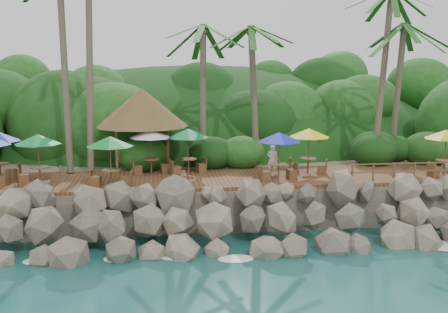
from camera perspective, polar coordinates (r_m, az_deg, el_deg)
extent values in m
plane|color=#19514F|center=(23.09, 1.89, -10.89)|extent=(140.00, 140.00, 0.00)
cube|color=gray|center=(38.16, -1.88, -0.95)|extent=(32.00, 25.20, 2.10)
ellipsoid|color=#143811|center=(45.70, -2.74, -0.51)|extent=(44.80, 28.00, 15.40)
cube|color=brown|center=(28.18, 0.00, -2.40)|extent=(26.00, 5.00, 0.20)
ellipsoid|color=white|center=(23.77, -20.62, -10.85)|extent=(1.20, 0.80, 0.06)
ellipsoid|color=white|center=(23.25, -13.28, -10.93)|extent=(1.20, 0.80, 0.06)
ellipsoid|color=white|center=(23.11, -5.73, -10.84)|extent=(1.20, 0.80, 0.06)
ellipsoid|color=white|center=(23.36, 1.78, -10.56)|extent=(1.20, 0.80, 0.06)
ellipsoid|color=white|center=(23.99, 8.99, -10.13)|extent=(1.20, 0.80, 0.06)
ellipsoid|color=white|center=(24.96, 15.71, -9.58)|extent=(1.20, 0.80, 0.06)
ellipsoid|color=white|center=(26.24, 21.84, -8.97)|extent=(1.20, 0.80, 0.06)
cylinder|color=brown|center=(30.33, -16.78, 8.62)|extent=(0.71, 1.67, 10.87)
cylinder|color=brown|center=(30.74, -14.31, 11.46)|extent=(0.51, 2.66, 13.69)
cylinder|color=brown|center=(30.31, -2.27, 6.30)|extent=(0.50, 0.63, 8.03)
ellipsoid|color=#23601E|center=(30.33, -2.32, 13.88)|extent=(6.00, 6.00, 2.40)
cylinder|color=brown|center=(30.65, 3.25, 6.27)|extent=(1.01, 1.04, 7.97)
ellipsoid|color=#23601E|center=(30.66, 3.33, 13.72)|extent=(6.00, 6.00, 2.40)
cylinder|color=brown|center=(33.09, 16.74, 8.08)|extent=(1.41, 1.28, 10.18)
cylinder|color=brown|center=(33.45, 18.18, 6.31)|extent=(0.56, 1.55, 8.19)
ellipsoid|color=#23601E|center=(33.49, 18.56, 13.34)|extent=(6.00, 6.00, 2.40)
cylinder|color=brown|center=(29.59, -11.49, 0.54)|extent=(0.16, 0.16, 2.40)
cylinder|color=brown|center=(29.51, -6.06, 0.66)|extent=(0.16, 0.16, 2.40)
cylinder|color=brown|center=(32.35, -11.13, 1.33)|extent=(0.16, 0.16, 2.40)
cylinder|color=brown|center=(32.27, -6.17, 1.44)|extent=(0.16, 0.16, 2.40)
cone|color=brown|center=(30.64, -8.82, 5.27)|extent=(5.26, 5.26, 2.20)
cylinder|color=brown|center=(28.98, -3.86, -1.07)|extent=(0.09, 0.09, 0.81)
cylinder|color=brown|center=(28.91, -3.87, -0.26)|extent=(0.92, 0.92, 0.05)
cylinder|color=brown|center=(28.84, -3.88, 0.49)|extent=(0.05, 0.05, 2.41)
cone|color=#0B6A31|center=(28.69, -3.90, 2.54)|extent=(2.30, 2.30, 0.49)
cube|color=brown|center=(28.72, -5.25, -1.50)|extent=(0.59, 0.59, 0.50)
cube|color=brown|center=(29.32, -2.49, -1.23)|extent=(0.59, 0.59, 0.50)
cylinder|color=brown|center=(29.40, 9.04, -1.01)|extent=(0.09, 0.09, 0.81)
cylinder|color=brown|center=(29.33, 9.06, -0.22)|extent=(0.92, 0.92, 0.05)
cylinder|color=brown|center=(29.27, 9.08, 0.52)|extent=(0.05, 0.05, 2.41)
cone|color=yellow|center=(29.12, 9.14, 2.54)|extent=(2.30, 2.30, 0.49)
cube|color=brown|center=(29.53, 7.56, -1.23)|extent=(0.60, 0.60, 0.50)
cube|color=brown|center=(29.35, 10.51, -1.38)|extent=(0.60, 0.60, 0.50)
cylinder|color=brown|center=(30.01, -22.98, -1.46)|extent=(0.09, 0.09, 0.81)
cylinder|color=brown|center=(29.94, -23.03, -0.68)|extent=(0.92, 0.92, 0.05)
cube|color=brown|center=(29.79, -21.57, -1.75)|extent=(0.49, 0.49, 0.50)
cylinder|color=brown|center=(28.12, -19.23, -1.94)|extent=(0.09, 0.09, 0.81)
cylinder|color=brown|center=(28.04, -19.28, -1.10)|extent=(0.92, 0.92, 0.05)
cylinder|color=brown|center=(27.98, -19.32, -0.33)|extent=(0.05, 0.05, 2.41)
cone|color=#0D7835|center=(27.82, -19.44, 1.77)|extent=(2.30, 2.30, 0.49)
cube|color=brown|center=(28.17, -20.77, -2.33)|extent=(0.54, 0.54, 0.50)
cube|color=brown|center=(28.15, -17.66, -2.16)|extent=(0.54, 0.54, 0.50)
cylinder|color=brown|center=(30.81, 22.62, -1.16)|extent=(0.09, 0.09, 0.81)
cylinder|color=brown|center=(30.74, 22.67, -0.40)|extent=(0.92, 0.92, 0.05)
cylinder|color=brown|center=(30.68, 22.72, 0.30)|extent=(0.05, 0.05, 2.41)
cone|color=yellow|center=(30.54, 22.85, 2.23)|extent=(2.30, 2.30, 0.49)
cube|color=brown|center=(30.28, 21.62, -1.57)|extent=(0.58, 0.58, 0.50)
cylinder|color=brown|center=(26.40, -12.06, -2.34)|extent=(0.09, 0.09, 0.81)
cylinder|color=brown|center=(26.32, -12.10, -1.45)|extent=(0.92, 0.92, 0.05)
cylinder|color=brown|center=(26.25, -12.13, -0.63)|extent=(0.05, 0.05, 2.41)
cone|color=#0D7528|center=(26.09, -12.21, 1.61)|extent=(2.30, 2.30, 0.49)
cube|color=brown|center=(26.64, -13.65, -2.63)|extent=(0.53, 0.53, 0.50)
cube|color=brown|center=(26.26, -10.43, -2.69)|extent=(0.53, 0.53, 0.50)
cylinder|color=brown|center=(29.14, -7.84, -1.08)|extent=(0.09, 0.09, 0.81)
cylinder|color=brown|center=(29.07, -7.86, -0.27)|extent=(0.92, 0.92, 0.05)
cylinder|color=brown|center=(29.00, -7.88, 0.47)|extent=(0.05, 0.05, 2.41)
cone|color=silver|center=(28.86, -7.93, 2.51)|extent=(2.30, 2.30, 0.49)
cube|color=brown|center=(29.04, -9.32, -1.46)|extent=(0.54, 0.54, 0.50)
cube|color=brown|center=(29.32, -6.37, -1.28)|extent=(0.54, 0.54, 0.50)
cube|color=brown|center=(28.34, -22.66, -2.38)|extent=(0.58, 0.58, 0.50)
cylinder|color=brown|center=(27.50, 5.90, -1.69)|extent=(0.09, 0.09, 0.81)
cylinder|color=brown|center=(27.42, 5.92, -0.84)|extent=(0.92, 0.92, 0.05)
cylinder|color=brown|center=(27.35, 5.93, -0.05)|extent=(0.05, 0.05, 2.41)
cone|color=#0C12A5|center=(27.20, 5.97, 2.11)|extent=(2.30, 2.30, 0.49)
cube|color=brown|center=(27.21, 4.44, -2.12)|extent=(0.55, 0.55, 0.50)
cube|color=brown|center=(27.87, 7.31, -1.89)|extent=(0.55, 0.55, 0.50)
cylinder|color=brown|center=(27.31, 13.66, -1.80)|extent=(0.10, 0.10, 1.00)
cylinder|color=brown|center=(27.71, 15.78, -1.72)|extent=(0.10, 0.10, 1.00)
cylinder|color=brown|center=(28.16, 17.85, -1.65)|extent=(0.10, 0.10, 1.00)
cylinder|color=brown|center=(28.64, 19.84, -1.57)|extent=(0.10, 0.10, 1.00)
cylinder|color=brown|center=(29.15, 21.77, -1.50)|extent=(0.10, 0.10, 1.00)
cube|color=brown|center=(28.56, 19.90, -0.69)|extent=(7.20, 0.06, 0.06)
cube|color=brown|center=(28.63, 19.85, -1.47)|extent=(7.20, 0.06, 0.06)
imported|color=white|center=(28.80, 5.24, -0.34)|extent=(0.68, 0.55, 1.62)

